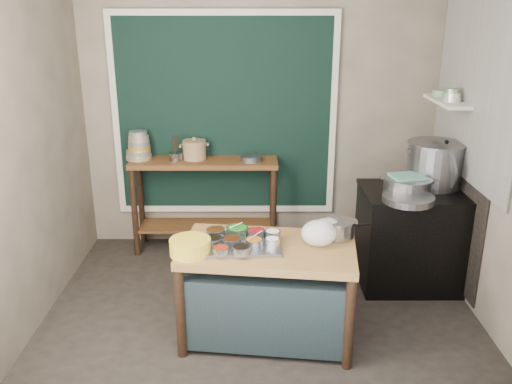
{
  "coord_description": "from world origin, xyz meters",
  "views": [
    {
      "loc": [
        -0.04,
        -3.86,
        2.4
      ],
      "look_at": [
        -0.04,
        0.25,
        0.97
      ],
      "focal_mm": 38.0,
      "sensor_mm": 36.0,
      "label": 1
    }
  ],
  "objects_px": {
    "prep_table": "(268,292)",
    "utensil_cup": "(176,157)",
    "stove_block": "(412,239)",
    "ceramic_crock": "(194,151)",
    "stock_pot": "(435,164)",
    "yellow_basin": "(190,247)",
    "steamer": "(407,185)",
    "back_counter": "(205,205)",
    "saucepan": "(338,229)",
    "condiment_tray": "(241,245)"
  },
  "relations": [
    {
      "from": "stove_block",
      "to": "stock_pot",
      "type": "height_order",
      "value": "stock_pot"
    },
    {
      "from": "back_counter",
      "to": "stove_block",
      "type": "xyz_separation_m",
      "value": [
        1.9,
        -0.73,
        -0.05
      ]
    },
    {
      "from": "stove_block",
      "to": "condiment_tray",
      "type": "xyz_separation_m",
      "value": [
        -1.5,
        -0.86,
        0.34
      ]
    },
    {
      "from": "condiment_tray",
      "to": "stock_pot",
      "type": "xyz_separation_m",
      "value": [
        1.67,
        0.99,
        0.31
      ]
    },
    {
      "from": "stove_block",
      "to": "ceramic_crock",
      "type": "height_order",
      "value": "ceramic_crock"
    },
    {
      "from": "yellow_basin",
      "to": "steamer",
      "type": "xyz_separation_m",
      "value": [
        1.74,
        0.92,
        0.14
      ]
    },
    {
      "from": "prep_table",
      "to": "back_counter",
      "type": "bearing_deg",
      "value": 117.67
    },
    {
      "from": "stove_block",
      "to": "stock_pot",
      "type": "distance_m",
      "value": 0.69
    },
    {
      "from": "stove_block",
      "to": "yellow_basin",
      "type": "xyz_separation_m",
      "value": [
        -1.85,
        -0.98,
        0.38
      ]
    },
    {
      "from": "back_counter",
      "to": "ceramic_crock",
      "type": "xyz_separation_m",
      "value": [
        -0.09,
        0.04,
        0.56
      ]
    },
    {
      "from": "condiment_tray",
      "to": "steamer",
      "type": "bearing_deg",
      "value": 29.74
    },
    {
      "from": "ceramic_crock",
      "to": "yellow_basin",
      "type": "bearing_deg",
      "value": -85.16
    },
    {
      "from": "prep_table",
      "to": "back_counter",
      "type": "xyz_separation_m",
      "value": [
        -0.6,
        1.58,
        0.1
      ]
    },
    {
      "from": "back_counter",
      "to": "ceramic_crock",
      "type": "relative_size",
      "value": 5.87
    },
    {
      "from": "saucepan",
      "to": "steamer",
      "type": "height_order",
      "value": "steamer"
    },
    {
      "from": "stock_pot",
      "to": "ceramic_crock",
      "type": "bearing_deg",
      "value": 163.7
    },
    {
      "from": "back_counter",
      "to": "prep_table",
      "type": "bearing_deg",
      "value": -69.21
    },
    {
      "from": "prep_table",
      "to": "back_counter",
      "type": "distance_m",
      "value": 1.69
    },
    {
      "from": "saucepan",
      "to": "stove_block",
      "type": "bearing_deg",
      "value": 29.77
    },
    {
      "from": "yellow_basin",
      "to": "utensil_cup",
      "type": "relative_size",
      "value": 2.19
    },
    {
      "from": "condiment_tray",
      "to": "saucepan",
      "type": "xyz_separation_m",
      "value": [
        0.72,
        0.16,
        0.06
      ]
    },
    {
      "from": "yellow_basin",
      "to": "stock_pot",
      "type": "height_order",
      "value": "stock_pot"
    },
    {
      "from": "condiment_tray",
      "to": "saucepan",
      "type": "distance_m",
      "value": 0.74
    },
    {
      "from": "stove_block",
      "to": "ceramic_crock",
      "type": "relative_size",
      "value": 3.64
    },
    {
      "from": "saucepan",
      "to": "prep_table",
      "type": "bearing_deg",
      "value": -175.69
    },
    {
      "from": "stove_block",
      "to": "yellow_basin",
      "type": "bearing_deg",
      "value": -152.04
    },
    {
      "from": "prep_table",
      "to": "saucepan",
      "type": "distance_m",
      "value": 0.7
    },
    {
      "from": "prep_table",
      "to": "utensil_cup",
      "type": "distance_m",
      "value": 1.89
    },
    {
      "from": "utensil_cup",
      "to": "stock_pot",
      "type": "height_order",
      "value": "stock_pot"
    },
    {
      "from": "yellow_basin",
      "to": "steamer",
      "type": "height_order",
      "value": "steamer"
    },
    {
      "from": "back_counter",
      "to": "utensil_cup",
      "type": "relative_size",
      "value": 10.99
    },
    {
      "from": "condiment_tray",
      "to": "ceramic_crock",
      "type": "height_order",
      "value": "ceramic_crock"
    },
    {
      "from": "yellow_basin",
      "to": "back_counter",
      "type": "bearing_deg",
      "value": 91.79
    },
    {
      "from": "utensil_cup",
      "to": "ceramic_crock",
      "type": "distance_m",
      "value": 0.19
    },
    {
      "from": "steamer",
      "to": "back_counter",
      "type": "bearing_deg",
      "value": 156.24
    },
    {
      "from": "ceramic_crock",
      "to": "stock_pot",
      "type": "relative_size",
      "value": 0.49
    },
    {
      "from": "stove_block",
      "to": "saucepan",
      "type": "distance_m",
      "value": 1.12
    },
    {
      "from": "condiment_tray",
      "to": "steamer",
      "type": "relative_size",
      "value": 1.33
    },
    {
      "from": "stove_block",
      "to": "yellow_basin",
      "type": "distance_m",
      "value": 2.12
    },
    {
      "from": "condiment_tray",
      "to": "ceramic_crock",
      "type": "distance_m",
      "value": 1.72
    },
    {
      "from": "ceramic_crock",
      "to": "utensil_cup",
      "type": "bearing_deg",
      "value": -161.57
    },
    {
      "from": "prep_table",
      "to": "saucepan",
      "type": "bearing_deg",
      "value": 23.27
    },
    {
      "from": "saucepan",
      "to": "utensil_cup",
      "type": "height_order",
      "value": "utensil_cup"
    },
    {
      "from": "saucepan",
      "to": "ceramic_crock",
      "type": "xyz_separation_m",
      "value": [
        -1.22,
        1.46,
        0.21
      ]
    },
    {
      "from": "yellow_basin",
      "to": "ceramic_crock",
      "type": "relative_size",
      "value": 1.17
    },
    {
      "from": "ceramic_crock",
      "to": "stock_pot",
      "type": "distance_m",
      "value": 2.26
    },
    {
      "from": "prep_table",
      "to": "utensil_cup",
      "type": "xyz_separation_m",
      "value": [
        -0.87,
        1.56,
        0.61
      ]
    },
    {
      "from": "condiment_tray",
      "to": "utensil_cup",
      "type": "height_order",
      "value": "utensil_cup"
    },
    {
      "from": "prep_table",
      "to": "yellow_basin",
      "type": "xyz_separation_m",
      "value": [
        -0.55,
        -0.13,
        0.43
      ]
    },
    {
      "from": "ceramic_crock",
      "to": "prep_table",
      "type": "bearing_deg",
      "value": -66.74
    }
  ]
}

